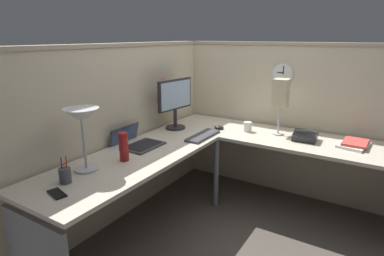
{
  "coord_description": "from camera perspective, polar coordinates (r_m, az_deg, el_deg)",
  "views": [
    {
      "loc": [
        -2.4,
        -1.14,
        1.64
      ],
      "look_at": [
        -0.0,
        0.34,
        0.82
      ],
      "focal_mm": 29.79,
      "sensor_mm": 36.0,
      "label": 1
    }
  ],
  "objects": [
    {
      "name": "cell_phone",
      "position": [
        2.1,
        -23.03,
        -10.76
      ],
      "size": [
        0.1,
        0.16,
        0.01
      ],
      "primitive_type": "cube",
      "rotation": [
        0.0,
        0.0,
        -0.25
      ],
      "color": "black",
      "rests_on": "desk"
    },
    {
      "name": "pinned_note_middle",
      "position": [
        3.26,
        -5.99,
        5.13
      ],
      "size": [
        0.08,
        0.0,
        0.06
      ],
      "primitive_type": "cube",
      "color": "pink"
    },
    {
      "name": "desk_lamp_dome",
      "position": [
        2.27,
        -19.12,
        1.36
      ],
      "size": [
        0.24,
        0.24,
        0.44
      ],
      "color": "#B7BABF",
      "rests_on": "desk"
    },
    {
      "name": "computer_mouse",
      "position": [
        3.23,
        4.86,
        0.1
      ],
      "size": [
        0.06,
        0.1,
        0.03
      ],
      "primitive_type": "ellipsoid",
      "color": "black",
      "rests_on": "desk"
    },
    {
      "name": "pinned_note_leftmost",
      "position": [
        3.28,
        -5.36,
        8.25
      ],
      "size": [
        0.1,
        0.0,
        0.09
      ],
      "primitive_type": "cube",
      "color": "pink"
    },
    {
      "name": "monitor",
      "position": [
        3.18,
        -3.03,
        5.0
      ],
      "size": [
        0.46,
        0.2,
        0.5
      ],
      "color": "#232326",
      "rests_on": "desk"
    },
    {
      "name": "office_phone",
      "position": [
        3.04,
        19.68,
        -1.44
      ],
      "size": [
        0.2,
        0.22,
        0.11
      ],
      "color": "#232326",
      "rests_on": "desk"
    },
    {
      "name": "ground_plane",
      "position": [
        3.12,
        5.52,
        -15.55
      ],
      "size": [
        6.8,
        6.8,
        0.0
      ],
      "primitive_type": "plane",
      "color": "#4C443D"
    },
    {
      "name": "book_stack",
      "position": [
        3.05,
        27.04,
        -2.56
      ],
      "size": [
        0.31,
        0.26,
        0.04
      ],
      "color": "silver",
      "rests_on": "desk"
    },
    {
      "name": "pen_cup",
      "position": [
        2.22,
        -21.76,
        -7.82
      ],
      "size": [
        0.08,
        0.08,
        0.18
      ],
      "color": "#4C4C51",
      "rests_on": "desk"
    },
    {
      "name": "thermos_flask",
      "position": [
        2.44,
        -12.13,
        -3.3
      ],
      "size": [
        0.07,
        0.07,
        0.22
      ],
      "primitive_type": "cylinder",
      "color": "maroon",
      "rests_on": "desk"
    },
    {
      "name": "cubicle_wall_right",
      "position": [
        3.49,
        16.18,
        1.51
      ],
      "size": [
        0.12,
        2.37,
        1.58
      ],
      "color": "beige",
      "rests_on": "ground"
    },
    {
      "name": "desk",
      "position": [
        2.7,
        5.41,
        -5.8
      ],
      "size": [
        2.35,
        2.15,
        0.73
      ],
      "color": "beige",
      "rests_on": "ground"
    },
    {
      "name": "wall_clock",
      "position": [
        3.36,
        15.92,
        9.36
      ],
      "size": [
        0.04,
        0.22,
        0.22
      ],
      "color": "#B7BABF"
    },
    {
      "name": "desk_lamp_paper",
      "position": [
        3.08,
        15.61,
        5.76
      ],
      "size": [
        0.13,
        0.13,
        0.53
      ],
      "color": "#B7BABF",
      "rests_on": "desk"
    },
    {
      "name": "keyboard",
      "position": [
        2.97,
        1.96,
        -1.4
      ],
      "size": [
        0.43,
        0.14,
        0.02
      ],
      "primitive_type": "cube",
      "rotation": [
        0.0,
        0.0,
        0.0
      ],
      "color": "#38383D",
      "rests_on": "desk"
    },
    {
      "name": "cubicle_wall_back",
      "position": [
        2.98,
        -12.43,
        -0.68
      ],
      "size": [
        2.57,
        0.12,
        1.58
      ],
      "color": "beige",
      "rests_on": "ground"
    },
    {
      "name": "laptop",
      "position": [
        2.8,
        -10.21,
        -2.49
      ],
      "size": [
        0.34,
        0.38,
        0.22
      ],
      "color": "#38383D",
      "rests_on": "desk"
    },
    {
      "name": "coffee_mug",
      "position": [
        3.18,
        9.91,
        0.23
      ],
      "size": [
        0.08,
        0.08,
        0.1
      ],
      "primitive_type": "cylinder",
      "color": "silver",
      "rests_on": "desk"
    }
  ]
}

